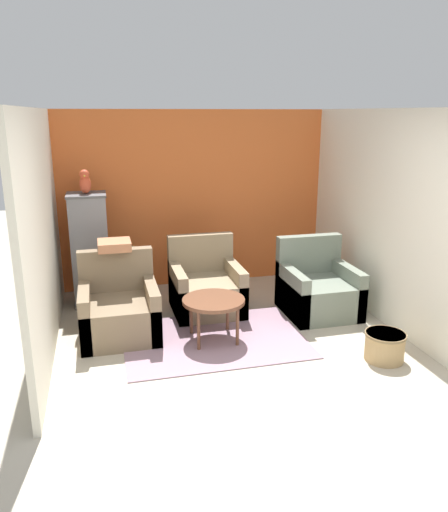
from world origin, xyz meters
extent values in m
plane|color=#B2A893|center=(0.00, 0.00, 0.00)|extent=(20.00, 20.00, 0.00)
cube|color=orange|center=(0.00, 3.35, 1.22)|extent=(3.85, 0.06, 2.45)
cube|color=silver|center=(-1.90, 1.66, 1.22)|extent=(0.06, 3.32, 2.45)
cube|color=silver|center=(1.90, 1.66, 1.22)|extent=(0.06, 3.32, 2.45)
cube|color=gray|center=(-0.19, 1.35, 0.01)|extent=(1.96, 1.42, 0.01)
cylinder|color=brown|center=(-0.19, 1.35, 0.46)|extent=(0.68, 0.68, 0.04)
cylinder|color=brown|center=(-0.40, 1.14, 0.22)|extent=(0.04, 0.04, 0.44)
cylinder|color=brown|center=(0.01, 1.14, 0.22)|extent=(0.04, 0.04, 0.44)
cylinder|color=brown|center=(-0.40, 1.56, 0.22)|extent=(0.04, 0.04, 0.44)
cylinder|color=brown|center=(0.01, 1.56, 0.22)|extent=(0.04, 0.04, 0.44)
cube|color=#7A664C|center=(-1.18, 1.69, 0.21)|extent=(0.84, 0.87, 0.43)
cube|color=#7A664C|center=(-1.18, 2.05, 0.67)|extent=(0.84, 0.14, 0.48)
cube|color=#7A664C|center=(-1.54, 1.69, 0.30)|extent=(0.12, 0.87, 0.59)
cube|color=#7A664C|center=(-0.82, 1.69, 0.30)|extent=(0.12, 0.87, 0.59)
cube|color=slate|center=(1.23, 1.77, 0.21)|extent=(0.84, 0.87, 0.43)
cube|color=slate|center=(1.23, 2.13, 0.67)|extent=(0.84, 0.14, 0.48)
cube|color=slate|center=(0.88, 1.77, 0.30)|extent=(0.12, 0.87, 0.59)
cube|color=slate|center=(1.59, 1.77, 0.30)|extent=(0.12, 0.87, 0.59)
cube|color=#8E7A5B|center=(-0.09, 2.17, 0.21)|extent=(0.84, 0.87, 0.43)
cube|color=#8E7A5B|center=(-0.09, 2.53, 0.67)|extent=(0.84, 0.14, 0.48)
cube|color=#8E7A5B|center=(-0.45, 2.17, 0.30)|extent=(0.12, 0.87, 0.59)
cube|color=#8E7A5B|center=(0.26, 2.17, 0.30)|extent=(0.12, 0.87, 0.59)
cube|color=#555559|center=(-1.47, 2.84, 0.03)|extent=(0.48, 0.48, 0.07)
cube|color=gray|center=(-1.47, 2.84, 0.74)|extent=(0.46, 0.46, 1.34)
cube|color=#555559|center=(-1.47, 2.84, 1.42)|extent=(0.48, 0.48, 0.03)
ellipsoid|color=#D14C2D|center=(-1.47, 2.84, 1.55)|extent=(0.14, 0.17, 0.22)
sphere|color=#D14C2D|center=(-1.47, 2.81, 1.68)|extent=(0.12, 0.12, 0.12)
cone|color=gold|center=(-1.47, 2.76, 1.67)|extent=(0.05, 0.05, 0.05)
cone|color=#D14C2D|center=(-1.47, 2.91, 1.53)|extent=(0.07, 0.14, 0.19)
cylinder|color=#66605B|center=(-0.96, 2.79, 0.13)|extent=(0.22, 0.22, 0.25)
cylinder|color=brown|center=(-0.96, 2.79, 0.37)|extent=(0.03, 0.03, 0.24)
sphere|color=#427F42|center=(-0.96, 2.79, 0.59)|extent=(0.30, 0.30, 0.30)
sphere|color=#427F42|center=(-1.05, 2.82, 0.54)|extent=(0.18, 0.18, 0.18)
sphere|color=#427F42|center=(-0.89, 2.77, 0.56)|extent=(0.16, 0.16, 0.16)
cylinder|color=tan|center=(1.36, 0.48, 0.14)|extent=(0.39, 0.39, 0.29)
cylinder|color=olive|center=(1.36, 0.48, 0.28)|extent=(0.41, 0.41, 0.02)
cube|color=#B2704C|center=(-1.18, 2.05, 0.96)|extent=(0.36, 0.36, 0.10)
camera|label=1|loc=(-1.31, -3.54, 2.40)|focal=35.00mm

